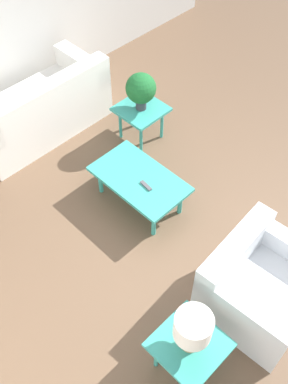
% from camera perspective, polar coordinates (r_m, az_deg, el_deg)
% --- Properties ---
extents(ground_plane, '(14.00, 14.00, 0.00)m').
position_cam_1_polar(ground_plane, '(5.06, 5.40, -3.09)').
color(ground_plane, brown).
extents(wall_right, '(0.12, 7.20, 2.70)m').
position_cam_1_polar(wall_right, '(6.07, -17.40, 21.82)').
color(wall_right, silver).
rests_on(wall_right, ground_plane).
extents(sofa, '(0.90, 1.80, 0.87)m').
position_cam_1_polar(sofa, '(5.94, -13.27, 10.05)').
color(sofa, white).
rests_on(sofa, ground_plane).
extents(armchair, '(0.97, 1.04, 0.76)m').
position_cam_1_polar(armchair, '(4.36, 14.33, -11.46)').
color(armchair, silver).
rests_on(armchair, ground_plane).
extents(coffee_table, '(1.06, 0.62, 0.41)m').
position_cam_1_polar(coffee_table, '(4.89, -0.59, 1.47)').
color(coffee_table, teal).
rests_on(coffee_table, ground_plane).
extents(side_table_plant, '(0.55, 0.55, 0.48)m').
position_cam_1_polar(side_table_plant, '(5.63, -0.38, 10.08)').
color(side_table_plant, teal).
rests_on(side_table_plant, ground_plane).
extents(side_table_lamp, '(0.55, 0.55, 0.48)m').
position_cam_1_polar(side_table_lamp, '(3.90, 5.73, -19.01)').
color(side_table_lamp, teal).
rests_on(side_table_lamp, ground_plane).
extents(potted_plant, '(0.37, 0.37, 0.48)m').
position_cam_1_polar(potted_plant, '(5.41, -0.40, 12.96)').
color(potted_plant, '#333338').
rests_on(potted_plant, side_table_plant).
extents(table_lamp, '(0.30, 0.30, 0.46)m').
position_cam_1_polar(table_lamp, '(3.56, 6.20, -16.93)').
color(table_lamp, '#997F4C').
rests_on(table_lamp, side_table_lamp).
extents(remote_control, '(0.16, 0.06, 0.02)m').
position_cam_1_polar(remote_control, '(4.77, 0.26, 0.81)').
color(remote_control, '#4C4C51').
rests_on(remote_control, coffee_table).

